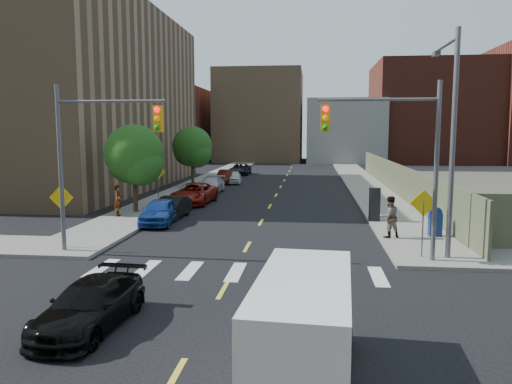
% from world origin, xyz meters
% --- Properties ---
extents(ground, '(160.00, 160.00, 0.00)m').
position_xyz_m(ground, '(0.00, 0.00, 0.00)').
color(ground, black).
rests_on(ground, ground).
extents(sidewalk_nw, '(3.50, 73.00, 0.15)m').
position_xyz_m(sidewalk_nw, '(-7.75, 41.50, 0.07)').
color(sidewalk_nw, gray).
rests_on(sidewalk_nw, ground).
extents(sidewalk_ne, '(3.50, 73.00, 0.15)m').
position_xyz_m(sidewalk_ne, '(7.75, 41.50, 0.07)').
color(sidewalk_ne, gray).
rests_on(sidewalk_ne, ground).
extents(fence_north, '(0.12, 44.00, 2.50)m').
position_xyz_m(fence_north, '(9.60, 28.00, 1.25)').
color(fence_north, '#656647').
rests_on(fence_north, ground).
extents(building_nw, '(22.00, 30.00, 16.00)m').
position_xyz_m(building_nw, '(-22.00, 30.00, 8.00)').
color(building_nw, '#8C6B4C').
rests_on(building_nw, ground).
extents(bg_bldg_west, '(14.00, 18.00, 12.00)m').
position_xyz_m(bg_bldg_west, '(-22.00, 70.00, 6.00)').
color(bg_bldg_west, '#592319').
rests_on(bg_bldg_west, ground).
extents(bg_bldg_midwest, '(14.00, 16.00, 15.00)m').
position_xyz_m(bg_bldg_midwest, '(-6.00, 72.00, 7.50)').
color(bg_bldg_midwest, '#8C6B4C').
rests_on(bg_bldg_midwest, ground).
extents(bg_bldg_center, '(12.00, 16.00, 10.00)m').
position_xyz_m(bg_bldg_center, '(8.00, 70.00, 5.00)').
color(bg_bldg_center, gray).
rests_on(bg_bldg_center, ground).
extents(bg_bldg_east, '(18.00, 18.00, 16.00)m').
position_xyz_m(bg_bldg_east, '(22.00, 72.00, 8.00)').
color(bg_bldg_east, '#592319').
rests_on(bg_bldg_east, ground).
extents(signal_nw, '(4.59, 0.30, 7.00)m').
position_xyz_m(signal_nw, '(-5.98, 6.00, 4.53)').
color(signal_nw, '#59595E').
rests_on(signal_nw, ground).
extents(signal_ne, '(4.59, 0.30, 7.00)m').
position_xyz_m(signal_ne, '(5.98, 6.00, 4.53)').
color(signal_ne, '#59595E').
rests_on(signal_ne, ground).
extents(streetlight_ne, '(0.25, 3.70, 9.00)m').
position_xyz_m(streetlight_ne, '(8.20, 6.90, 5.22)').
color(streetlight_ne, '#59595E').
rests_on(streetlight_ne, ground).
extents(warn_sign_nw, '(1.06, 0.06, 2.83)m').
position_xyz_m(warn_sign_nw, '(-7.80, 6.50, 1.99)').
color(warn_sign_nw, '#59595E').
rests_on(warn_sign_nw, ground).
extents(warn_sign_ne, '(1.06, 0.06, 2.83)m').
position_xyz_m(warn_sign_ne, '(7.20, 6.50, 1.99)').
color(warn_sign_ne, '#59595E').
rests_on(warn_sign_ne, ground).
extents(warn_sign_midwest, '(1.06, 0.06, 2.83)m').
position_xyz_m(warn_sign_midwest, '(-7.80, 20.00, 1.99)').
color(warn_sign_midwest, '#59595E').
rests_on(warn_sign_midwest, ground).
extents(tree_west_near, '(3.66, 3.64, 5.52)m').
position_xyz_m(tree_west_near, '(-8.00, 16.05, 3.48)').
color(tree_west_near, '#332114').
rests_on(tree_west_near, ground).
extents(tree_west_far, '(3.66, 3.64, 5.52)m').
position_xyz_m(tree_west_far, '(-8.00, 31.05, 3.48)').
color(tree_west_far, '#332114').
rests_on(tree_west_far, ground).
extents(parked_car_blue, '(1.98, 4.25, 1.41)m').
position_xyz_m(parked_car_blue, '(-5.50, 12.84, 0.70)').
color(parked_car_blue, '#1A3E94').
rests_on(parked_car_blue, ground).
extents(parked_car_black, '(1.61, 3.94, 1.27)m').
position_xyz_m(parked_car_black, '(-5.36, 14.72, 0.64)').
color(parked_car_black, black).
rests_on(parked_car_black, ground).
extents(parked_car_red, '(2.69, 5.36, 1.46)m').
position_xyz_m(parked_car_red, '(-5.41, 20.58, 0.73)').
color(parked_car_red, maroon).
rests_on(parked_car_red, ground).
extents(parked_car_silver, '(1.95, 4.55, 1.31)m').
position_xyz_m(parked_car_silver, '(-5.50, 27.01, 0.65)').
color(parked_car_silver, '#B0B1B8').
rests_on(parked_car_silver, ground).
extents(parked_car_white, '(1.84, 3.79, 1.24)m').
position_xyz_m(parked_car_white, '(-4.75, 34.40, 0.62)').
color(parked_car_white, silver).
rests_on(parked_car_white, ground).
extents(parked_car_maroon, '(1.54, 4.07, 1.33)m').
position_xyz_m(parked_car_maroon, '(-5.50, 34.33, 0.66)').
color(parked_car_maroon, '#39110B').
rests_on(parked_car_maroon, ground).
extents(parked_car_grey, '(2.22, 4.75, 1.32)m').
position_xyz_m(parked_car_grey, '(-5.50, 44.14, 0.66)').
color(parked_car_grey, black).
rests_on(parked_car_grey, ground).
extents(black_sedan, '(1.98, 4.32, 1.23)m').
position_xyz_m(black_sedan, '(-2.89, -1.53, 0.61)').
color(black_sedan, black).
rests_on(black_sedan, ground).
extents(cargo_van, '(2.28, 4.95, 2.21)m').
position_xyz_m(cargo_van, '(2.68, -3.55, 1.16)').
color(cargo_van, white).
rests_on(cargo_van, ground).
extents(mailbox, '(0.59, 0.46, 1.40)m').
position_xyz_m(mailbox, '(8.67, 10.59, 0.83)').
color(mailbox, navy).
rests_on(mailbox, sidewalk_ne).
extents(payphone, '(0.58, 0.49, 1.85)m').
position_xyz_m(payphone, '(6.30, 14.39, 1.07)').
color(payphone, black).
rests_on(payphone, sidewalk_ne).
extents(pedestrian_west, '(0.58, 0.75, 1.84)m').
position_xyz_m(pedestrian_west, '(-8.43, 14.26, 1.07)').
color(pedestrian_west, gray).
rests_on(pedestrian_west, sidewalk_nw).
extents(pedestrian_east, '(1.16, 1.04, 1.95)m').
position_xyz_m(pedestrian_east, '(6.45, 10.04, 1.12)').
color(pedestrian_east, gray).
rests_on(pedestrian_east, sidewalk_ne).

